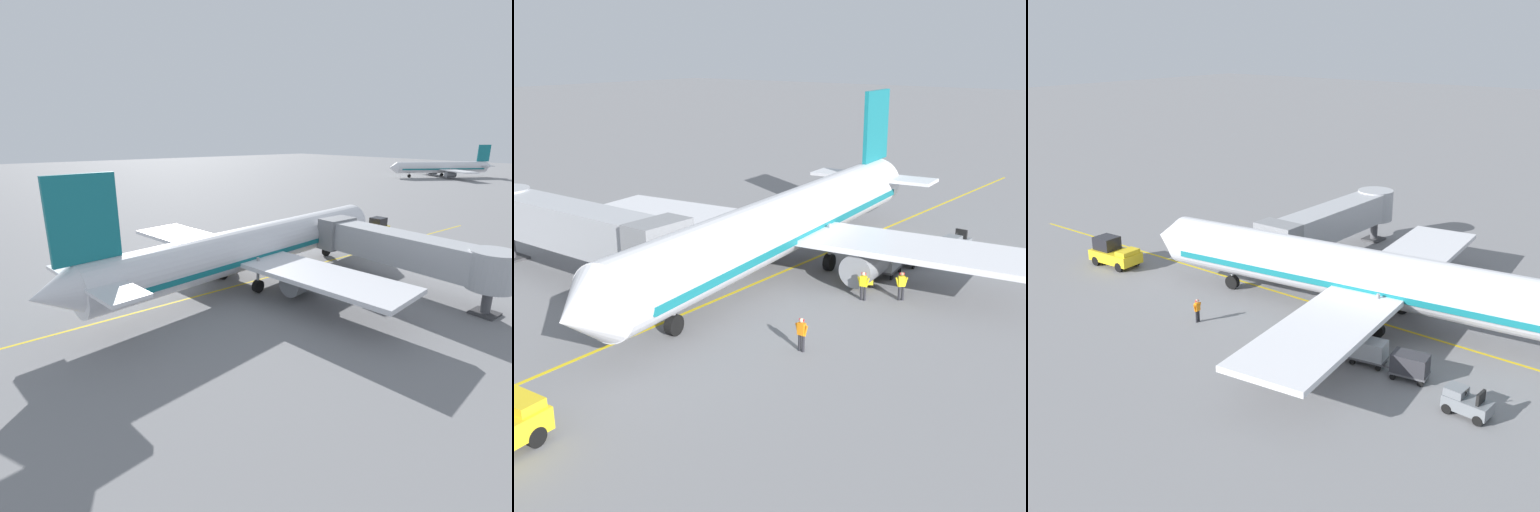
% 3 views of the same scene
% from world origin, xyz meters
% --- Properties ---
extents(ground_plane, '(400.00, 400.00, 0.00)m').
position_xyz_m(ground_plane, '(0.00, 0.00, 0.00)').
color(ground_plane, slate).
extents(gate_lead_in_line, '(0.24, 80.00, 0.01)m').
position_xyz_m(gate_lead_in_line, '(0.00, 0.00, 0.00)').
color(gate_lead_in_line, gold).
rests_on(gate_lead_in_line, ground).
extents(parked_airliner, '(30.42, 37.33, 10.63)m').
position_xyz_m(parked_airliner, '(-0.12, 1.16, 3.19)').
color(parked_airliner, silver).
rests_on(parked_airliner, ground).
extents(jet_bridge, '(17.40, 3.50, 4.98)m').
position_xyz_m(jet_bridge, '(9.20, 10.42, 3.46)').
color(jet_bridge, '#A8AAAF').
rests_on(jet_bridge, ground).
extents(baggage_tug_lead, '(1.38, 2.55, 1.62)m').
position_xyz_m(baggage_tug_lead, '(-7.21, -9.26, 0.71)').
color(baggage_tug_lead, slate).
rests_on(baggage_tug_lead, ground).
extents(baggage_tug_trailing, '(2.39, 2.74, 1.62)m').
position_xyz_m(baggage_tug_trailing, '(-5.11, 0.02, 0.71)').
color(baggage_tug_trailing, gold).
rests_on(baggage_tug_trailing, ground).
extents(baggage_cart_front, '(1.66, 2.97, 1.58)m').
position_xyz_m(baggage_cart_front, '(-5.59, -2.34, 0.95)').
color(baggage_cart_front, '#4C4C51').
rests_on(baggage_cart_front, ground).
extents(baggage_cart_second_in_train, '(1.66, 2.97, 1.58)m').
position_xyz_m(baggage_cart_second_in_train, '(-5.68, -5.15, 0.95)').
color(baggage_cart_second_in_train, '#4C4C51').
rests_on(baggage_cart_second_in_train, ground).
extents(ground_crew_wing_walker, '(0.73, 0.31, 1.69)m').
position_xyz_m(ground_crew_wing_walker, '(-6.64, 2.51, 0.95)').
color(ground_crew_wing_walker, '#232328').
rests_on(ground_crew_wing_walker, ground).
extents(ground_crew_loader, '(0.60, 0.55, 1.69)m').
position_xyz_m(ground_crew_loader, '(-8.35, 1.19, 0.95)').
color(ground_crew_loader, '#232328').
rests_on(ground_crew_loader, ground).
extents(ground_crew_marshaller, '(0.72, 0.24, 1.69)m').
position_xyz_m(ground_crew_marshaller, '(-7.74, 10.18, 0.95)').
color(ground_crew_marshaller, '#232328').
rests_on(ground_crew_marshaller, ground).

